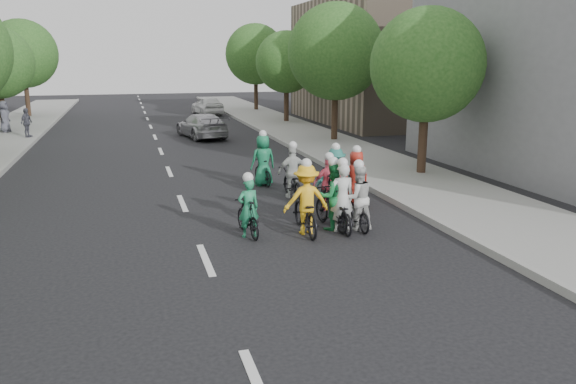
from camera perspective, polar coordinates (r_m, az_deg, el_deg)
name	(u,v)px	position (r m, az deg, el deg)	size (l,w,h in m)	color
ground	(206,260)	(12.22, -8.36, -6.83)	(120.00, 120.00, 0.00)	black
sidewalk_right	(363,159)	(23.74, 7.66, 3.30)	(4.00, 80.00, 0.15)	gray
curb_right	(319,161)	(23.03, 3.20, 3.12)	(0.18, 80.00, 0.18)	#999993
bldg_se	(391,61)	(39.45, 10.45, 12.92)	(10.00, 14.00, 8.00)	gray
tree_l_5	(23,54)	(44.90, -25.36, 12.58)	(4.80, 4.80, 6.93)	black
tree_r_0	(427,65)	(20.70, 13.93, 12.39)	(4.00, 4.00, 5.97)	black
tree_r_1	(336,52)	(28.87, 4.87, 14.01)	(4.80, 4.80, 6.93)	black
tree_r_2	(286,62)	(37.42, -0.17, 13.06)	(4.00, 4.00, 5.97)	black
tree_r_3	(255,54)	(46.14, -3.32, 13.80)	(4.80, 4.80, 6.93)	black
cyclist_0	(341,207)	(13.99, 5.38, -1.57)	(0.67, 1.71, 1.86)	black
cyclist_1	(332,202)	(14.11, 4.49, -1.00)	(0.89, 1.82, 1.85)	black
cyclist_2	(305,206)	(13.73, 1.78, -1.42)	(1.14, 1.99, 1.88)	black
cyclist_3	(328,188)	(15.89, 4.08, 0.38)	(0.94, 1.84, 1.67)	black
cyclist_4	(355,183)	(16.74, 6.83, 0.91)	(0.78, 1.80, 1.74)	black
cyclist_5	(248,214)	(13.55, -4.09, -2.22)	(0.62, 1.56, 1.59)	black
cyclist_6	(357,204)	(14.17, 7.01, -1.24)	(0.80, 1.60, 1.79)	black
cyclist_7	(335,180)	(16.64, 4.75, 1.24)	(1.13, 1.82, 1.82)	black
cyclist_8	(292,178)	(17.31, 0.44, 1.42)	(0.95, 1.71, 1.76)	black
cyclist_9	(263,165)	(18.96, -2.57, 2.80)	(0.91, 1.52, 1.88)	black
follow_car_lead	(202,126)	(30.90, -8.76, 6.68)	(1.83, 4.51, 1.31)	#A4A3A8
follow_car_trail	(207,105)	(43.72, -8.20, 8.71)	(1.67, 4.16, 1.42)	white
spectator_1	(27,123)	(32.67, -25.03, 6.40)	(0.90, 0.37, 1.53)	#4F505D
spectator_2	(4,116)	(35.51, -26.86, 6.87)	(0.86, 0.56, 1.75)	#4F505D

